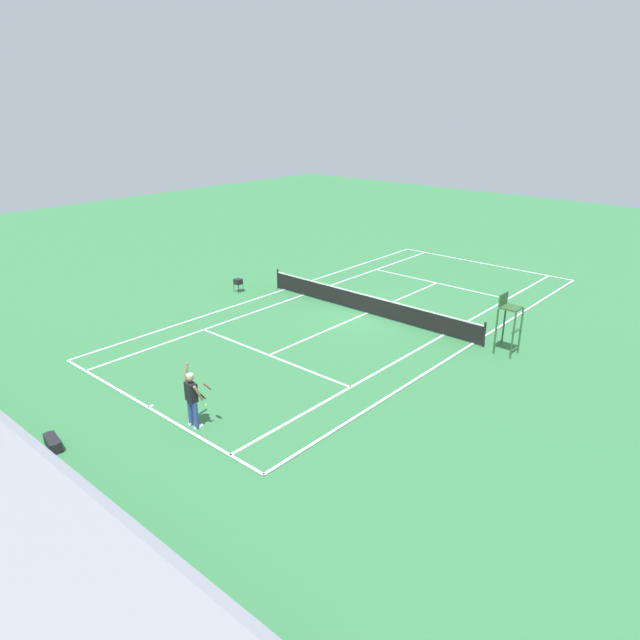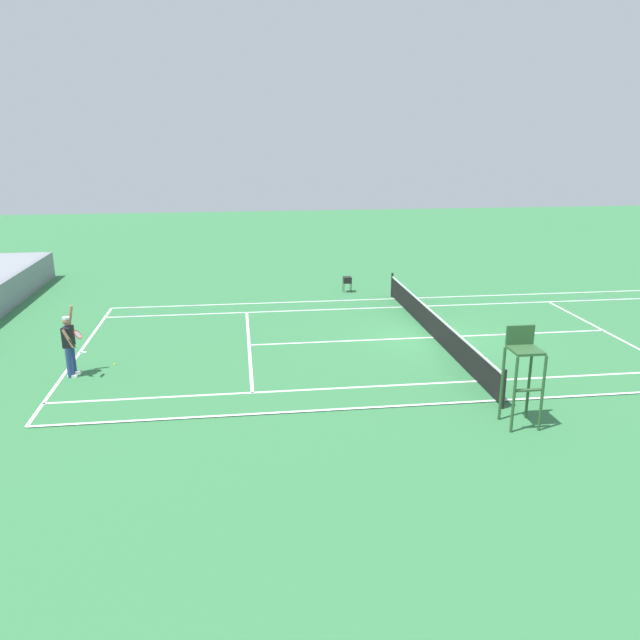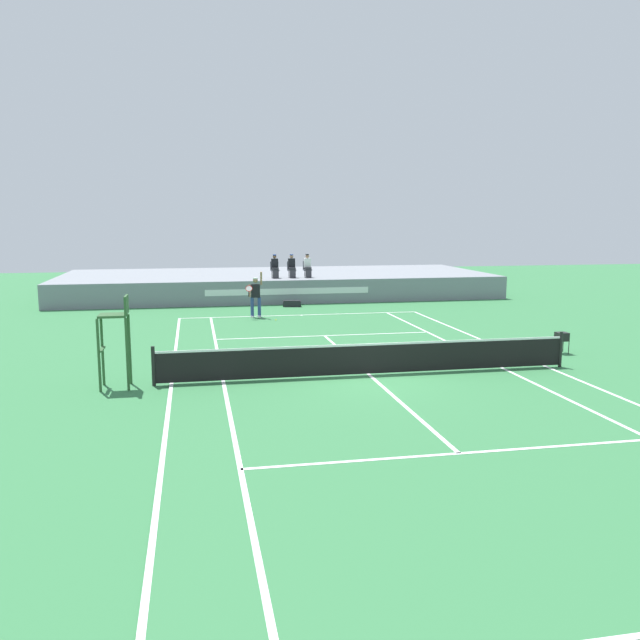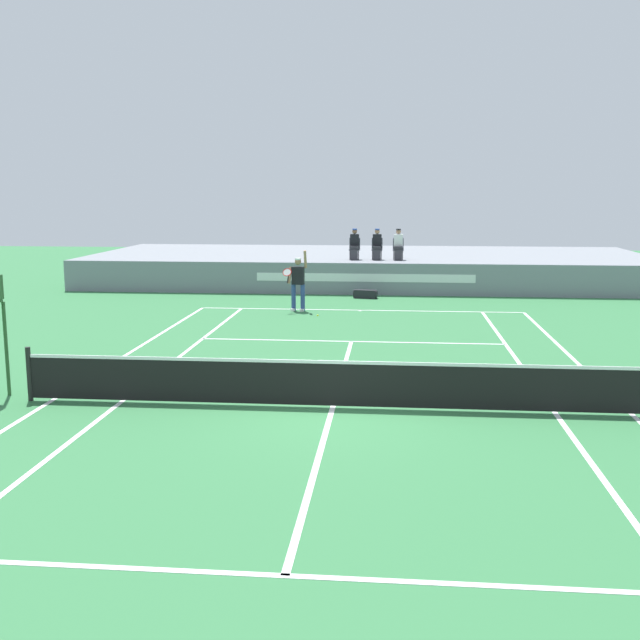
# 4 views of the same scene
# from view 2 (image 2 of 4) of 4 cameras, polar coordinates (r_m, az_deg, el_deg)

# --- Properties ---
(ground_plane) EXTENTS (80.00, 80.00, 0.00)m
(ground_plane) POSITION_cam_2_polar(r_m,az_deg,el_deg) (22.14, 10.27, -1.64)
(ground_plane) COLOR #337542
(court) EXTENTS (11.08, 23.88, 0.03)m
(court) POSITION_cam_2_polar(r_m,az_deg,el_deg) (22.14, 10.28, -1.61)
(court) COLOR #337542
(court) RESTS_ON ground
(net) EXTENTS (11.98, 0.10, 1.07)m
(net) POSITION_cam_2_polar(r_m,az_deg,el_deg) (21.99, 10.34, -0.34)
(net) COLOR black
(net) RESTS_ON ground
(tennis_player) EXTENTS (0.80, 0.62, 2.08)m
(tennis_player) POSITION_cam_2_polar(r_m,az_deg,el_deg) (19.46, -21.98, -2.06)
(tennis_player) COLOR navy
(tennis_player) RESTS_ON ground
(tennis_ball) EXTENTS (0.07, 0.07, 0.07)m
(tennis_ball) POSITION_cam_2_polar(r_m,az_deg,el_deg) (20.24, -18.30, -3.86)
(tennis_ball) COLOR #D1E533
(tennis_ball) RESTS_ON ground
(umpire_chair) EXTENTS (0.77, 0.77, 2.44)m
(umpire_chair) POSITION_cam_2_polar(r_m,az_deg,el_deg) (15.64, 18.09, -3.86)
(umpire_chair) COLOR #2D562D
(umpire_chair) RESTS_ON ground
(ball_hopper) EXTENTS (0.36, 0.36, 0.70)m
(ball_hopper) POSITION_cam_2_polar(r_m,az_deg,el_deg) (28.21, 2.51, 3.71)
(ball_hopper) COLOR black
(ball_hopper) RESTS_ON ground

